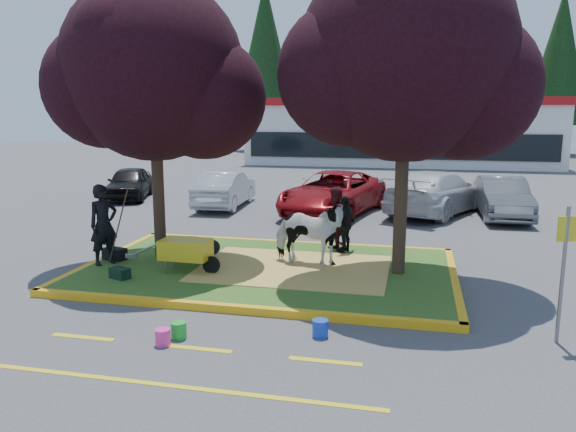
% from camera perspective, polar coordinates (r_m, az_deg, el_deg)
% --- Properties ---
extents(ground, '(90.00, 90.00, 0.00)m').
position_cam_1_polar(ground, '(12.81, -2.08, -5.82)').
color(ground, '#424244').
rests_on(ground, ground).
extents(median_island, '(8.00, 5.00, 0.15)m').
position_cam_1_polar(median_island, '(12.79, -2.09, -5.50)').
color(median_island, '#2E561A').
rests_on(median_island, ground).
extents(curb_near, '(8.30, 0.16, 0.15)m').
position_cam_1_polar(curb_near, '(10.44, -5.78, -9.35)').
color(curb_near, '#ECA813').
rests_on(curb_near, ground).
extents(curb_far, '(8.30, 0.16, 0.15)m').
position_cam_1_polar(curb_far, '(15.21, 0.42, -2.84)').
color(curb_far, '#ECA813').
rests_on(curb_far, ground).
extents(curb_left, '(0.16, 5.30, 0.15)m').
position_cam_1_polar(curb_left, '(14.36, -18.07, -4.21)').
color(curb_left, '#ECA813').
rests_on(curb_left, ground).
extents(curb_right, '(0.16, 5.30, 0.15)m').
position_cam_1_polar(curb_right, '(12.42, 16.55, -6.45)').
color(curb_right, '#ECA813').
rests_on(curb_right, ground).
extents(straw_bedding, '(4.20, 3.00, 0.01)m').
position_cam_1_polar(straw_bedding, '(12.63, 0.56, -5.32)').
color(straw_bedding, '#D0B555').
rests_on(straw_bedding, median_island).
extents(tree_purple_left, '(5.06, 4.20, 6.51)m').
position_cam_1_polar(tree_purple_left, '(13.63, -13.47, 13.45)').
color(tree_purple_left, black).
rests_on(tree_purple_left, median_island).
extents(tree_purple_right, '(5.30, 4.40, 6.82)m').
position_cam_1_polar(tree_purple_right, '(12.07, 11.99, 14.85)').
color(tree_purple_right, black).
rests_on(tree_purple_right, median_island).
extents(fire_lane_stripe_a, '(1.10, 0.12, 0.01)m').
position_cam_1_polar(fire_lane_stripe_a, '(9.94, -20.10, -11.48)').
color(fire_lane_stripe_a, yellow).
rests_on(fire_lane_stripe_a, ground).
extents(fire_lane_stripe_b, '(1.10, 0.12, 0.01)m').
position_cam_1_polar(fire_lane_stripe_b, '(9.06, -9.12, -13.16)').
color(fire_lane_stripe_b, yellow).
rests_on(fire_lane_stripe_b, ground).
extents(fire_lane_stripe_c, '(1.10, 0.12, 0.01)m').
position_cam_1_polar(fire_lane_stripe_c, '(8.57, 3.82, -14.51)').
color(fire_lane_stripe_c, yellow).
rests_on(fire_lane_stripe_c, ground).
extents(fire_lane_long, '(6.00, 0.10, 0.01)m').
position_cam_1_polar(fire_lane_long, '(8.07, -12.42, -16.42)').
color(fire_lane_long, yellow).
rests_on(fire_lane_long, ground).
extents(retail_building, '(20.40, 8.40, 4.40)m').
position_cam_1_polar(retail_building, '(39.88, 11.28, 8.56)').
color(retail_building, silver).
rests_on(retail_building, ground).
extents(treeline, '(46.58, 7.80, 14.63)m').
position_cam_1_polar(treeline, '(49.67, 10.96, 15.31)').
color(treeline, black).
rests_on(treeline, ground).
extents(cow, '(1.89, 1.11, 1.50)m').
position_cam_1_polar(cow, '(12.70, 2.09, -1.77)').
color(cow, white).
rests_on(cow, median_island).
extents(calf, '(1.28, 0.89, 0.51)m').
position_cam_1_polar(calf, '(13.73, -9.78, -3.09)').
color(calf, black).
rests_on(calf, median_island).
extents(handler, '(0.74, 0.81, 1.85)m').
position_cam_1_polar(handler, '(13.44, -18.23, -0.85)').
color(handler, black).
rests_on(handler, median_island).
extents(visitor_a, '(0.88, 0.95, 1.57)m').
position_cam_1_polar(visitor_a, '(14.42, 4.75, -0.13)').
color(visitor_a, '#40121C').
rests_on(visitor_a, median_island).
extents(visitor_b, '(0.64, 0.90, 1.42)m').
position_cam_1_polar(visitor_b, '(14.01, 5.82, -0.80)').
color(visitor_b, black).
rests_on(visitor_b, median_island).
extents(wheelbarrow, '(1.92, 0.66, 0.72)m').
position_cam_1_polar(wheelbarrow, '(12.45, -10.31, -3.39)').
color(wheelbarrow, black).
rests_on(wheelbarrow, median_island).
extents(gear_bag_dark, '(0.60, 0.43, 0.28)m').
position_cam_1_polar(gear_bag_dark, '(13.95, -17.20, -3.69)').
color(gear_bag_dark, black).
rests_on(gear_bag_dark, median_island).
extents(gear_bag_green, '(0.49, 0.40, 0.22)m').
position_cam_1_polar(gear_bag_green, '(12.40, -16.70, -5.58)').
color(gear_bag_green, black).
rests_on(gear_bag_green, median_island).
extents(sign_post, '(0.30, 0.14, 2.21)m').
position_cam_1_polar(sign_post, '(9.72, 26.23, -4.14)').
color(sign_post, slate).
rests_on(sign_post, ground).
extents(bucket_green, '(0.33, 0.33, 0.27)m').
position_cam_1_polar(bucket_green, '(9.44, -11.04, -11.33)').
color(bucket_green, green).
rests_on(bucket_green, ground).
extents(bucket_pink, '(0.29, 0.29, 0.26)m').
position_cam_1_polar(bucket_pink, '(9.25, -12.61, -11.92)').
color(bucket_pink, '#F5369A').
rests_on(bucket_pink, ground).
extents(bucket_blue, '(0.32, 0.32, 0.28)m').
position_cam_1_polar(bucket_blue, '(9.36, 3.30, -11.31)').
color(bucket_blue, '#163BB7').
rests_on(bucket_blue, ground).
extents(car_black, '(2.63, 4.13, 1.31)m').
position_cam_1_polar(car_black, '(24.22, -15.82, 3.25)').
color(car_black, black).
rests_on(car_black, ground).
extents(car_silver, '(1.66, 4.19, 1.36)m').
position_cam_1_polar(car_silver, '(21.41, -6.42, 2.72)').
color(car_silver, '#ADB0B5').
rests_on(car_silver, ground).
extents(car_red, '(3.67, 5.82, 1.50)m').
position_cam_1_polar(car_red, '(19.89, 4.61, 2.34)').
color(car_red, maroon).
rests_on(car_red, ground).
extents(car_white, '(4.14, 5.71, 1.54)m').
position_cam_1_polar(car_white, '(20.56, 14.81, 2.35)').
color(car_white, silver).
rests_on(car_white, ground).
extents(car_grey, '(1.61, 4.24, 1.38)m').
position_cam_1_polar(car_grey, '(20.49, 20.94, 1.75)').
color(car_grey, '#595B61').
rests_on(car_grey, ground).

